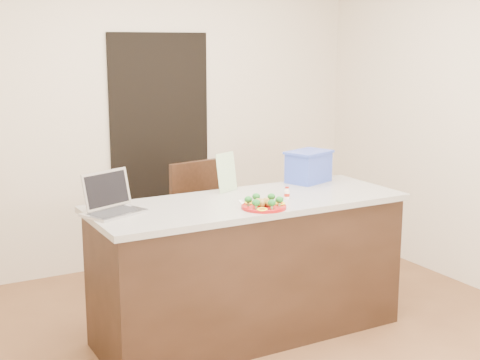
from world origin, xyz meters
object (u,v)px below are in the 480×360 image
yogurt_bottle (287,194)px  laptop (110,201)px  blue_box (309,166)px  chair (203,221)px  plate (264,207)px  island (249,267)px  napkin (253,203)px

yogurt_bottle → laptop: size_ratio=0.19×
blue_box → chair: 0.92m
plate → chair: bearing=85.7°
island → chair: 0.80m
laptop → blue_box: laptop is taller
blue_box → chair: size_ratio=0.37×
napkin → yogurt_bottle: size_ratio=2.09×
island → blue_box: size_ratio=5.44×
laptop → blue_box: bearing=-16.5°
island → chair: bearing=86.5°
laptop → chair: laptop is taller
island → chair: size_ratio=2.00×
yogurt_bottle → chair: bearing=102.0°
yogurt_bottle → blue_box: bearing=41.0°
island → chair: chair is taller
island → yogurt_bottle: bearing=-20.6°
yogurt_bottle → blue_box: size_ratio=0.21×
napkin → laptop: laptop is taller
island → blue_box: bearing=23.0°
napkin → blue_box: blue_box is taller
laptop → napkin: bearing=-36.8°
laptop → blue_box: 1.55m
plate → blue_box: (0.69, 0.52, 0.10)m
yogurt_bottle → laptop: 1.14m
plate → chair: (0.08, 1.03, -0.35)m
blue_box → chair: bearing=120.3°
blue_box → chair: (-0.61, 0.51, -0.45)m
napkin → laptop: bearing=165.2°
napkin → chair: size_ratio=0.16×
napkin → island: bearing=77.7°
chair → yogurt_bottle: bearing=-87.3°
napkin → yogurt_bottle: 0.26m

